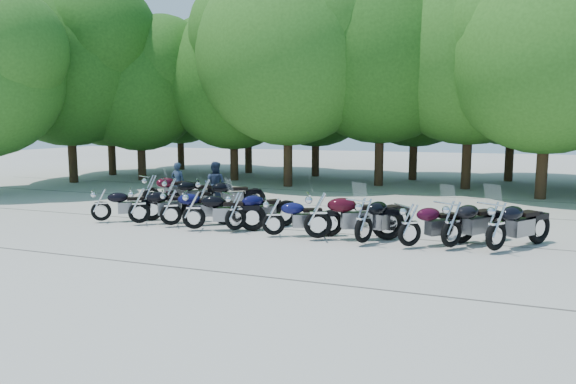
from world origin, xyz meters
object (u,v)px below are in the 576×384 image
(motorcycle_0, at_px, (101,204))
(motorcycle_13, at_px, (205,194))
(motorcycle_9, at_px, (452,222))
(motorcycle_11, at_px, (151,190))
(motorcycle_10, at_px, (497,224))
(motorcycle_5, at_px, (274,215))
(motorcycle_6, at_px, (318,213))
(rider_1, at_px, (215,185))
(motorcycle_4, at_px, (236,210))
(rider_0, at_px, (178,183))
(motorcycle_2, at_px, (171,206))
(motorcycle_3, at_px, (194,209))
(motorcycle_8, at_px, (410,223))
(motorcycle_12, at_px, (171,193))
(motorcycle_7, at_px, (364,219))
(motorcycle_1, at_px, (139,204))

(motorcycle_0, height_order, motorcycle_13, motorcycle_13)
(motorcycle_0, xyz_separation_m, motorcycle_9, (10.32, 0.11, 0.08))
(motorcycle_11, bearing_deg, motorcycle_10, -164.15)
(motorcycle_5, distance_m, motorcycle_6, 1.25)
(motorcycle_0, distance_m, rider_1, 4.29)
(motorcycle_4, relative_size, motorcycle_11, 0.94)
(rider_0, bearing_deg, motorcycle_11, 78.47)
(motorcycle_2, distance_m, motorcycle_9, 7.91)
(motorcycle_13, relative_size, rider_1, 1.42)
(motorcycle_3, height_order, motorcycle_13, motorcycle_13)
(motorcycle_8, distance_m, motorcycle_13, 7.62)
(motorcycle_6, relative_size, motorcycle_11, 1.05)
(motorcycle_3, bearing_deg, motorcycle_2, 52.72)
(motorcycle_2, bearing_deg, motorcycle_12, -2.70)
(motorcycle_2, bearing_deg, motorcycle_7, -128.29)
(motorcycle_7, bearing_deg, motorcycle_6, 20.19)
(motorcycle_0, distance_m, motorcycle_3, 3.34)
(motorcycle_7, bearing_deg, rider_0, -3.68)
(motorcycle_4, height_order, rider_1, rider_1)
(motorcycle_5, distance_m, rider_0, 7.09)
(motorcycle_2, height_order, rider_0, rider_0)
(motorcycle_8, relative_size, rider_1, 1.33)
(motorcycle_6, distance_m, rider_1, 6.42)
(motorcycle_8, xyz_separation_m, motorcycle_10, (1.97, 0.24, 0.06))
(motorcycle_1, relative_size, motorcycle_5, 1.06)
(rider_1, bearing_deg, motorcycle_3, 105.75)
(motorcycle_4, distance_m, motorcycle_6, 2.49)
(motorcycle_10, distance_m, motorcycle_12, 10.73)
(motorcycle_1, relative_size, motorcycle_3, 0.98)
(motorcycle_2, xyz_separation_m, motorcycle_11, (-2.56, 2.67, 0.06))
(motorcycle_1, height_order, motorcycle_7, motorcycle_7)
(motorcycle_11, distance_m, rider_1, 2.30)
(motorcycle_11, bearing_deg, rider_1, -124.67)
(motorcycle_1, bearing_deg, motorcycle_9, -126.55)
(motorcycle_2, bearing_deg, rider_1, -27.50)
(motorcycle_6, bearing_deg, motorcycle_11, 44.89)
(motorcycle_4, height_order, motorcycle_6, motorcycle_6)
(motorcycle_8, xyz_separation_m, motorcycle_13, (-7.14, 2.66, 0.04))
(motorcycle_5, bearing_deg, motorcycle_6, -114.30)
(motorcycle_0, xyz_separation_m, rider_1, (1.91, 3.83, 0.25))
(motorcycle_10, height_order, motorcycle_12, motorcycle_10)
(motorcycle_9, distance_m, rider_1, 9.20)
(motorcycle_5, bearing_deg, motorcycle_12, 37.48)
(motorcycle_2, relative_size, motorcycle_13, 0.93)
(motorcycle_11, relative_size, rider_1, 1.45)
(motorcycle_0, bearing_deg, motorcycle_12, -53.35)
(motorcycle_10, bearing_deg, motorcycle_4, 36.53)
(motorcycle_2, height_order, motorcycle_7, motorcycle_7)
(motorcycle_0, xyz_separation_m, motorcycle_12, (0.87, 2.56, 0.07))
(motorcycle_1, relative_size, motorcycle_13, 0.95)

